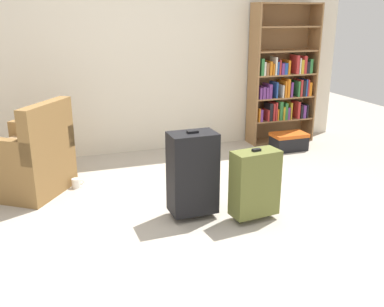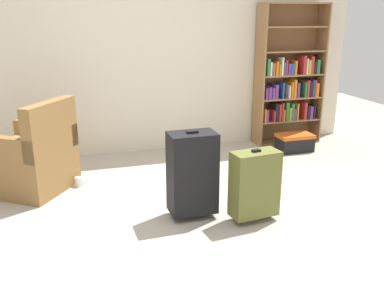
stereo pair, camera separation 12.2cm
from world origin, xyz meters
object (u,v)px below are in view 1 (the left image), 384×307
at_px(bookshelf, 282,80).
at_px(suitcase_olive, 255,183).
at_px(armchair, 28,161).
at_px(mug, 76,183).
at_px(suitcase_black, 193,173).
at_px(storage_box, 289,141).

bearing_deg(bookshelf, suitcase_olive, -124.48).
distance_m(bookshelf, armchair, 3.35).
bearing_deg(mug, suitcase_black, -47.41).
bearing_deg(suitcase_black, armchair, 142.38).
relative_size(bookshelf, suitcase_olive, 2.87).
distance_m(mug, storage_box, 2.72).
relative_size(bookshelf, suitcase_black, 2.36).
bearing_deg(suitcase_olive, suitcase_black, 154.75).
bearing_deg(bookshelf, armchair, -165.86).
relative_size(bookshelf, mug, 15.03).
bearing_deg(mug, armchair, 174.55).
height_order(bookshelf, suitcase_olive, bookshelf).
bearing_deg(suitcase_black, bookshelf, 44.21).
bearing_deg(bookshelf, storage_box, -102.38).
height_order(armchair, storage_box, armchair).
xyz_separation_m(storage_box, suitcase_black, (-1.79, -1.40, 0.28)).
distance_m(mug, suitcase_olive, 1.85).
xyz_separation_m(armchair, mug, (0.42, -0.04, -0.27)).
height_order(bookshelf, armchair, bookshelf).
height_order(bookshelf, mug, bookshelf).
height_order(mug, suitcase_black, suitcase_black).
height_order(mug, suitcase_olive, suitcase_olive).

